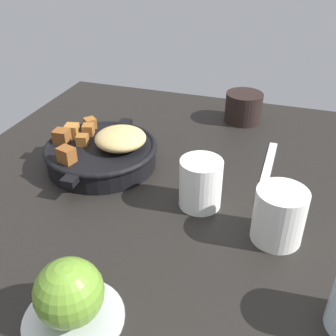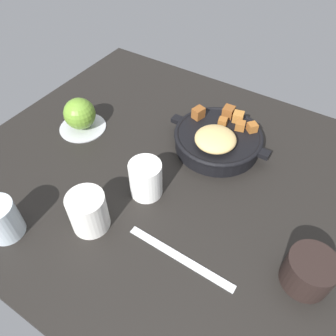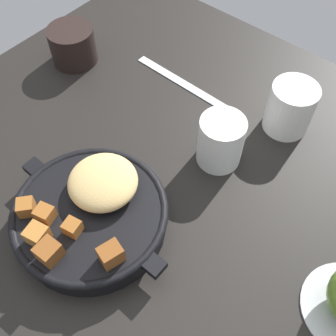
{
  "view_description": "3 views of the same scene",
  "coord_description": "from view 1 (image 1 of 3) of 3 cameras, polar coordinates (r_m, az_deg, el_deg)",
  "views": [
    {
      "loc": [
        53.57,
        19.55,
        40.85
      ],
      "look_at": [
        -2.83,
        1.19,
        3.82
      ],
      "focal_mm": 42.44,
      "sensor_mm": 36.0,
      "label": 1
    },
    {
      "loc": [
        -27.68,
        43.87,
        56.81
      ],
      "look_at": [
        -1.28,
        2.29,
        3.67
      ],
      "focal_mm": 34.96,
      "sensor_mm": 36.0,
      "label": 2
    },
    {
      "loc": [
        19.69,
        -27.14,
        52.57
      ],
      "look_at": [
        -1.39,
        -2.05,
        6.1
      ],
      "focal_mm": 43.35,
      "sensor_mm": 36.0,
      "label": 3
    }
  ],
  "objects": [
    {
      "name": "cast_iron_skillet",
      "position": [
        0.78,
        -9.35,
        2.41
      ],
      "size": [
        26.02,
        21.75,
        7.7
      ],
      "color": "black",
      "rests_on": "ground_plane"
    },
    {
      "name": "ceramic_mug_white",
      "position": [
        0.61,
        15.65,
        -6.59
      ],
      "size": [
        7.56,
        7.56,
        8.56
      ],
      "primitive_type": "cylinder",
      "color": "silver",
      "rests_on": "ground_plane"
    },
    {
      "name": "ground_plane",
      "position": [
        0.71,
        -1.63,
        -4.44
      ],
      "size": [
        94.39,
        81.97,
        2.4
      ],
      "primitive_type": "cube",
      "color": "black"
    },
    {
      "name": "red_apple",
      "position": [
        0.49,
        -14.03,
        -16.98
      ],
      "size": [
        8.17,
        8.17,
        8.17
      ],
      "primitive_type": "sphere",
      "color": "olive",
      "rests_on": "saucer_plate"
    },
    {
      "name": "saucer_plate",
      "position": [
        0.52,
        -13.37,
        -20.16
      ],
      "size": [
        12.29,
        12.29,
        0.6
      ],
      "primitive_type": "cylinder",
      "color": "#B7BABF",
      "rests_on": "ground_plane"
    },
    {
      "name": "butter_knife",
      "position": [
        0.79,
        14.07,
        -0.2
      ],
      "size": [
        22.71,
        1.98,
        0.36
      ],
      "primitive_type": "cube",
      "rotation": [
        0.0,
        0.0,
        -0.02
      ],
      "color": "silver",
      "rests_on": "ground_plane"
    },
    {
      "name": "white_creamer_pitcher",
      "position": [
        0.65,
        4.7,
        -2.22
      ],
      "size": [
        7.04,
        7.04,
        8.51
      ],
      "primitive_type": "cylinder",
      "color": "white",
      "rests_on": "ground_plane"
    },
    {
      "name": "coffee_mug_dark",
      "position": [
        0.96,
        10.8,
        8.56
      ],
      "size": [
        8.62,
        8.62,
        6.88
      ],
      "primitive_type": "cylinder",
      "color": "black",
      "rests_on": "ground_plane"
    }
  ]
}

